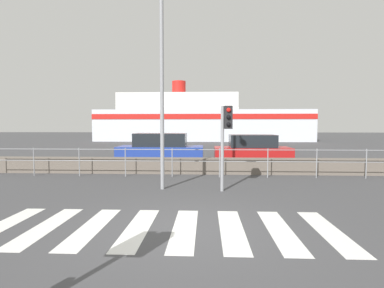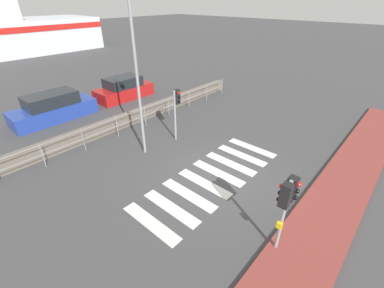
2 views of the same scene
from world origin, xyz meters
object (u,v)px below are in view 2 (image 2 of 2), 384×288
object	(u,v)px
parked_car_blue	(53,108)
parked_car_red	(124,89)
traffic_light_near	(287,198)
traffic_light_far	(176,104)
streetlamp	(138,60)

from	to	relation	value
parked_car_blue	parked_car_red	size ratio (longest dim) A/B	1.15
traffic_light_near	traffic_light_far	xyz separation A→B (m)	(2.88, 6.73, -0.04)
traffic_light_near	streetlamp	bearing A→B (deg)	82.03
traffic_light_far	parked_car_blue	bearing A→B (deg)	113.17
streetlamp	parked_car_blue	size ratio (longest dim) A/B	1.50
traffic_light_near	parked_car_blue	size ratio (longest dim) A/B	0.54
traffic_light_near	parked_car_red	bearing A→B (deg)	71.04
streetlamp	parked_car_blue	world-z (taller)	streetlamp
traffic_light_near	traffic_light_far	bearing A→B (deg)	66.81
streetlamp	parked_car_blue	xyz separation A→B (m)	(-1.10, 7.09, -3.53)
traffic_light_near	traffic_light_far	size ratio (longest dim) A/B	0.96
streetlamp	traffic_light_near	bearing A→B (deg)	-97.97
traffic_light_far	streetlamp	bearing A→B (deg)	179.60
parked_car_blue	parked_car_red	distance (m)	4.91
traffic_light_far	parked_car_red	bearing A→B (deg)	75.26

